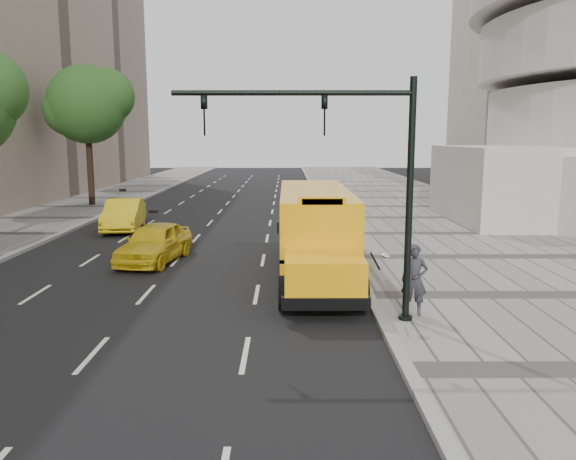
{
  "coord_description": "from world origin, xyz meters",
  "views": [
    {
      "loc": [
        3.45,
        -22.2,
        4.91
      ],
      "look_at": [
        3.5,
        -4.0,
        1.9
      ],
      "focal_mm": 35.0,
      "sensor_mm": 36.0,
      "label": 1
    }
  ],
  "objects_px": {
    "pedestrian": "(414,280)",
    "traffic_signal": "(355,170)",
    "tree_c": "(88,104)",
    "school_bus": "(315,224)",
    "taxi_near": "(155,243)",
    "taxi_far": "(124,215)"
  },
  "relations": [
    {
      "from": "pedestrian",
      "to": "traffic_signal",
      "type": "distance_m",
      "value": 3.45
    },
    {
      "from": "pedestrian",
      "to": "traffic_signal",
      "type": "relative_size",
      "value": 0.3
    },
    {
      "from": "tree_c",
      "to": "school_bus",
      "type": "bearing_deg",
      "value": -52.71
    },
    {
      "from": "pedestrian",
      "to": "traffic_signal",
      "type": "height_order",
      "value": "traffic_signal"
    },
    {
      "from": "traffic_signal",
      "to": "taxi_near",
      "type": "bearing_deg",
      "value": 132.47
    },
    {
      "from": "traffic_signal",
      "to": "tree_c",
      "type": "bearing_deg",
      "value": 121.16
    },
    {
      "from": "taxi_far",
      "to": "traffic_signal",
      "type": "bearing_deg",
      "value": -63.68
    },
    {
      "from": "school_bus",
      "to": "pedestrian",
      "type": "height_order",
      "value": "school_bus"
    },
    {
      "from": "tree_c",
      "to": "taxi_far",
      "type": "height_order",
      "value": "tree_c"
    },
    {
      "from": "school_bus",
      "to": "taxi_near",
      "type": "bearing_deg",
      "value": 167.38
    },
    {
      "from": "taxi_near",
      "to": "taxi_far",
      "type": "bearing_deg",
      "value": 123.41
    },
    {
      "from": "tree_c",
      "to": "pedestrian",
      "type": "bearing_deg",
      "value": -55.73
    },
    {
      "from": "school_bus",
      "to": "taxi_near",
      "type": "height_order",
      "value": "school_bus"
    },
    {
      "from": "taxi_near",
      "to": "pedestrian",
      "type": "relative_size",
      "value": 2.38
    },
    {
      "from": "school_bus",
      "to": "taxi_far",
      "type": "height_order",
      "value": "school_bus"
    },
    {
      "from": "pedestrian",
      "to": "traffic_signal",
      "type": "bearing_deg",
      "value": -155.53
    },
    {
      "from": "tree_c",
      "to": "traffic_signal",
      "type": "relative_size",
      "value": 1.55
    },
    {
      "from": "tree_c",
      "to": "taxi_far",
      "type": "relative_size",
      "value": 1.97
    },
    {
      "from": "taxi_far",
      "to": "school_bus",
      "type": "bearing_deg",
      "value": -51.17
    },
    {
      "from": "taxi_far",
      "to": "pedestrian",
      "type": "xyz_separation_m",
      "value": [
        12.15,
        -15.05,
        0.29
      ]
    },
    {
      "from": "school_bus",
      "to": "pedestrian",
      "type": "xyz_separation_m",
      "value": [
        2.39,
        -5.82,
        -0.64
      ]
    },
    {
      "from": "tree_c",
      "to": "pedestrian",
      "type": "relative_size",
      "value": 5.1
    }
  ]
}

